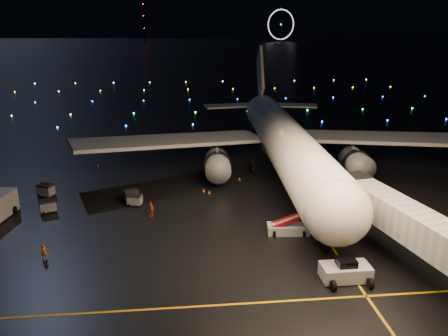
{
  "coord_description": "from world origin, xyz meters",
  "views": [
    {
      "loc": [
        -3.59,
        -41.21,
        22.18
      ],
      "look_at": [
        1.78,
        12.0,
        5.0
      ],
      "focal_mm": 35.0,
      "sensor_mm": 36.0,
      "label": 1
    }
  ],
  "objects_px": {
    "crew_a": "(44,252)",
    "baggage_cart_1": "(131,196)",
    "baggage_cart_0": "(135,200)",
    "baggage_cart_3": "(46,190)",
    "baggage_cart_2": "(48,206)",
    "airliner": "(281,112)",
    "crew_c": "(151,209)",
    "belt_loader": "(289,220)",
    "pushback_tug": "(346,269)"
  },
  "relations": [
    {
      "from": "pushback_tug",
      "to": "baggage_cart_3",
      "type": "relative_size",
      "value": 2.22
    },
    {
      "from": "crew_a",
      "to": "crew_c",
      "type": "height_order",
      "value": "crew_c"
    },
    {
      "from": "baggage_cart_3",
      "to": "crew_a",
      "type": "bearing_deg",
      "value": -52.46
    },
    {
      "from": "baggage_cart_0",
      "to": "baggage_cart_3",
      "type": "distance_m",
      "value": 13.34
    },
    {
      "from": "airliner",
      "to": "baggage_cart_3",
      "type": "relative_size",
      "value": 32.72
    },
    {
      "from": "baggage_cart_2",
      "to": "baggage_cart_3",
      "type": "distance_m",
      "value": 5.97
    },
    {
      "from": "pushback_tug",
      "to": "baggage_cart_1",
      "type": "relative_size",
      "value": 2.53
    },
    {
      "from": "pushback_tug",
      "to": "crew_c",
      "type": "bearing_deg",
      "value": 138.34
    },
    {
      "from": "crew_a",
      "to": "baggage_cart_0",
      "type": "height_order",
      "value": "crew_a"
    },
    {
      "from": "crew_a",
      "to": "baggage_cart_1",
      "type": "bearing_deg",
      "value": 40.51
    },
    {
      "from": "baggage_cart_0",
      "to": "belt_loader",
      "type": "bearing_deg",
      "value": -15.55
    },
    {
      "from": "baggage_cart_0",
      "to": "baggage_cart_1",
      "type": "bearing_deg",
      "value": 125.72
    },
    {
      "from": "belt_loader",
      "to": "baggage_cart_2",
      "type": "bearing_deg",
      "value": 168.45
    },
    {
      "from": "baggage_cart_0",
      "to": "baggage_cart_2",
      "type": "height_order",
      "value": "baggage_cart_2"
    },
    {
      "from": "airliner",
      "to": "pushback_tug",
      "type": "relative_size",
      "value": 14.75
    },
    {
      "from": "pushback_tug",
      "to": "baggage_cart_3",
      "type": "distance_m",
      "value": 41.56
    },
    {
      "from": "airliner",
      "to": "crew_c",
      "type": "height_order",
      "value": "airliner"
    },
    {
      "from": "crew_c",
      "to": "crew_a",
      "type": "bearing_deg",
      "value": -92.73
    },
    {
      "from": "crew_a",
      "to": "baggage_cart_1",
      "type": "xyz_separation_m",
      "value": [
        7.14,
        14.89,
        -0.04
      ]
    },
    {
      "from": "crew_a",
      "to": "baggage_cart_0",
      "type": "relative_size",
      "value": 0.88
    },
    {
      "from": "baggage_cart_1",
      "to": "airliner",
      "type": "bearing_deg",
      "value": 5.6
    },
    {
      "from": "airliner",
      "to": "crew_c",
      "type": "distance_m",
      "value": 27.93
    },
    {
      "from": "crew_c",
      "to": "baggage_cart_2",
      "type": "height_order",
      "value": "crew_c"
    },
    {
      "from": "baggage_cart_0",
      "to": "baggage_cart_3",
      "type": "relative_size",
      "value": 0.89
    },
    {
      "from": "airliner",
      "to": "baggage_cart_0",
      "type": "distance_m",
      "value": 27.58
    },
    {
      "from": "airliner",
      "to": "baggage_cart_0",
      "type": "relative_size",
      "value": 36.9
    },
    {
      "from": "belt_loader",
      "to": "baggage_cart_1",
      "type": "height_order",
      "value": "belt_loader"
    },
    {
      "from": "crew_c",
      "to": "pushback_tug",
      "type": "bearing_deg",
      "value": 3.03
    },
    {
      "from": "baggage_cart_1",
      "to": "crew_a",
      "type": "bearing_deg",
      "value": -138.02
    },
    {
      "from": "airliner",
      "to": "baggage_cart_1",
      "type": "height_order",
      "value": "airliner"
    },
    {
      "from": "belt_loader",
      "to": "baggage_cart_0",
      "type": "distance_m",
      "value": 20.69
    },
    {
      "from": "belt_loader",
      "to": "baggage_cart_2",
      "type": "relative_size",
      "value": 3.56
    },
    {
      "from": "crew_c",
      "to": "baggage_cart_0",
      "type": "distance_m",
      "value": 4.47
    },
    {
      "from": "pushback_tug",
      "to": "baggage_cart_0",
      "type": "bearing_deg",
      "value": 135.63
    },
    {
      "from": "crew_c",
      "to": "baggage_cart_3",
      "type": "distance_m",
      "value": 17.06
    },
    {
      "from": "pushback_tug",
      "to": "baggage_cart_3",
      "type": "xyz_separation_m",
      "value": [
        -33.5,
        24.59,
        -0.21
      ]
    },
    {
      "from": "pushback_tug",
      "to": "crew_a",
      "type": "xyz_separation_m",
      "value": [
        -28.73,
        6.73,
        -0.28
      ]
    },
    {
      "from": "airliner",
      "to": "baggage_cart_3",
      "type": "height_order",
      "value": "airliner"
    },
    {
      "from": "crew_a",
      "to": "baggage_cart_2",
      "type": "bearing_deg",
      "value": 79.78
    },
    {
      "from": "baggage_cart_1",
      "to": "baggage_cart_2",
      "type": "bearing_deg",
      "value": 172.63
    },
    {
      "from": "baggage_cart_0",
      "to": "baggage_cart_2",
      "type": "xyz_separation_m",
      "value": [
        -10.73,
        -1.13,
        0.06
      ]
    },
    {
      "from": "airliner",
      "to": "baggage_cart_2",
      "type": "bearing_deg",
      "value": -152.74
    },
    {
      "from": "baggage_cart_1",
      "to": "pushback_tug",
      "type": "bearing_deg",
      "value": -67.43
    },
    {
      "from": "baggage_cart_2",
      "to": "crew_a",
      "type": "bearing_deg",
      "value": -98.6
    },
    {
      "from": "belt_loader",
      "to": "baggage_cart_0",
      "type": "height_order",
      "value": "belt_loader"
    },
    {
      "from": "belt_loader",
      "to": "crew_a",
      "type": "bearing_deg",
      "value": -167.15
    },
    {
      "from": "crew_c",
      "to": "baggage_cart_2",
      "type": "xyz_separation_m",
      "value": [
        -13.04,
        2.69,
        -0.12
      ]
    },
    {
      "from": "baggage_cart_1",
      "to": "baggage_cart_3",
      "type": "bearing_deg",
      "value": 143.55
    },
    {
      "from": "pushback_tug",
      "to": "belt_loader",
      "type": "bearing_deg",
      "value": 105.9
    },
    {
      "from": "airliner",
      "to": "baggage_cart_0",
      "type": "xyz_separation_m",
      "value": [
        -22.3,
        -13.78,
        -8.58
      ]
    }
  ]
}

